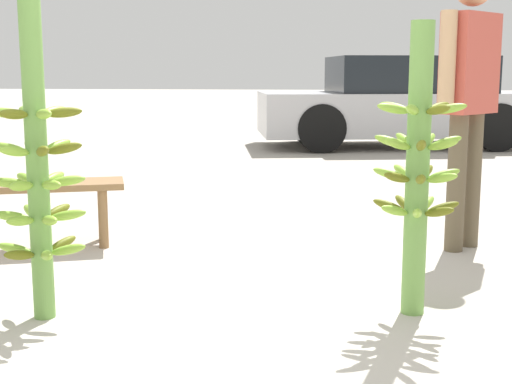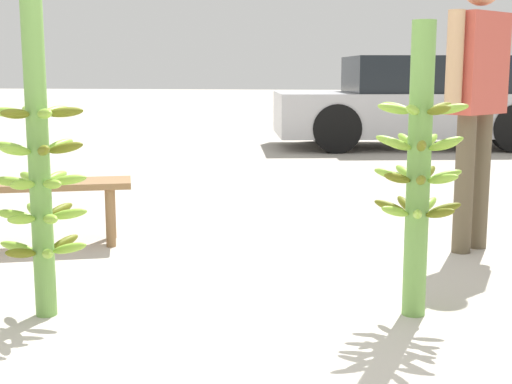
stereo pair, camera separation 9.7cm
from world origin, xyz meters
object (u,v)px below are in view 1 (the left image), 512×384
object	(u,v)px
banana_stalk_left	(37,165)
vendor_person	(469,83)
parked_car	(399,103)
banana_stalk_center	(418,167)
market_bench	(2,194)

from	to	relation	value
banana_stalk_left	vendor_person	size ratio (longest dim) A/B	0.87
parked_car	banana_stalk_center	bearing A→B (deg)	165.36
vendor_person	market_bench	xyz separation A→B (m)	(-2.84, -0.32, -0.68)
banana_stalk_center	parked_car	xyz separation A→B (m)	(0.53, 7.46, -0.04)
banana_stalk_left	vendor_person	world-z (taller)	vendor_person
vendor_person	market_bench	distance (m)	2.94
banana_stalk_left	banana_stalk_center	world-z (taller)	banana_stalk_left
market_bench	vendor_person	bearing A→B (deg)	-12.13
banana_stalk_left	market_bench	bearing A→B (deg)	122.68
banana_stalk_center	vendor_person	world-z (taller)	vendor_person
banana_stalk_center	banana_stalk_left	bearing A→B (deg)	-171.45
vendor_person	parked_car	bearing A→B (deg)	-141.19
parked_car	market_bench	bearing A→B (deg)	145.12
banana_stalk_left	vendor_person	bearing A→B (deg)	36.05
banana_stalk_center	market_bench	distance (m)	2.61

